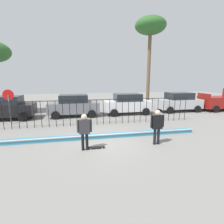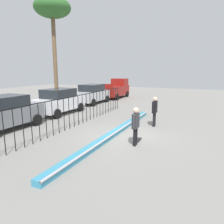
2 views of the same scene
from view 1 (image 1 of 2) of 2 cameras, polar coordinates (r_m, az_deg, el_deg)
The scene contains 12 objects.
ground_plane at distance 9.13m, azimuth -2.86°, elevation -9.67°, with size 60.00×60.00×0.00m, color gray.
bowl_coping_ledge at distance 9.49m, azimuth -3.25°, elevation -8.07°, with size 11.00×0.40×0.27m.
perimeter_fence at distance 11.93m, azimuth -5.19°, elevation 0.89°, with size 14.04×0.04×1.82m.
skateboarder at distance 7.76m, azimuth -9.32°, elevation -5.63°, with size 0.69×0.26×1.71m.
skateboard at distance 8.18m, azimuth -5.35°, elevation -11.82°, with size 0.80×0.20×0.07m.
camera_operator at distance 8.61m, azimuth 15.09°, elevation -3.94°, with size 0.71×0.27×1.77m.
parked_car_black at distance 15.96m, azimuth -32.35°, elevation 1.27°, with size 4.30×2.12×1.90m.
parked_car_gray at distance 15.04m, azimuth -12.78°, elevation 2.24°, with size 4.30×2.12×1.90m.
parked_car_white at distance 15.71m, azimuth 5.25°, elevation 2.85°, with size 4.30×2.12×1.90m.
parked_car_silver at distance 18.22m, azimuth 21.70°, elevation 3.26°, with size 4.30×2.12×1.90m.
stop_sign at distance 14.19m, azimuth -31.58°, elevation 2.95°, with size 0.76×0.07×2.50m.
palm_tree_tall at distance 19.85m, azimuth 12.88°, elevation 25.99°, with size 3.22×3.22×9.52m.
Camera 1 is at (-1.22, -8.44, 3.26)m, focal length 26.95 mm.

